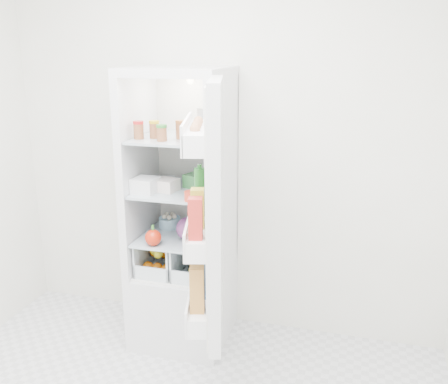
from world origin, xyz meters
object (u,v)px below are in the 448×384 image
(fridge_door, at_px, (210,217))
(refrigerator, at_px, (185,243))
(mushroom_bowl, at_px, (170,222))
(red_cabbage, at_px, (188,229))

(fridge_door, bearing_deg, refrigerator, 16.22)
(refrigerator, bearing_deg, mushroom_bowl, 158.16)
(red_cabbage, distance_m, mushroom_bowl, 0.27)
(mushroom_bowl, height_order, fridge_door, fridge_door)
(red_cabbage, bearing_deg, refrigerator, 119.24)
(red_cabbage, height_order, mushroom_bowl, red_cabbage)
(refrigerator, height_order, red_cabbage, refrigerator)
(refrigerator, distance_m, mushroom_bowl, 0.18)
(refrigerator, bearing_deg, fridge_door, -58.98)
(refrigerator, distance_m, red_cabbage, 0.22)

